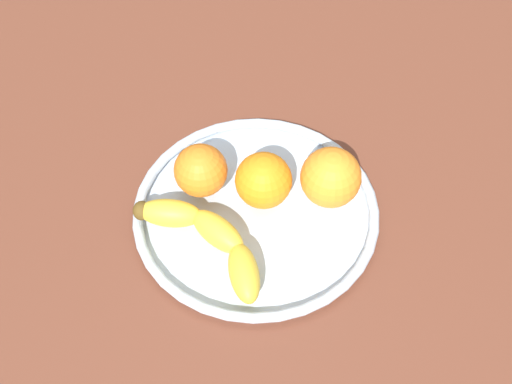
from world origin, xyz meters
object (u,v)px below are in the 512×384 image
fruit_bowl (256,212)px  banana (207,237)px  orange_front_right (263,180)px  orange_front_left (201,170)px  orange_center (331,177)px

fruit_bowl → banana: bearing=101.4°
orange_front_right → fruit_bowl: bearing=116.4°
orange_front_right → orange_front_left: 7.47cm
orange_front_left → orange_center: (-9.20, -11.96, 0.39)cm
orange_center → orange_front_right: bearing=59.4°
banana → orange_front_left: 8.46cm
fruit_bowl → orange_center: 9.81cm
banana → orange_front_left: (7.49, -3.60, 1.55)cm
orange_front_right → orange_center: size_ratio=0.93×
fruit_bowl → orange_center: bearing=-111.5°
fruit_bowl → orange_center: (-3.20, -8.14, 4.44)cm
fruit_bowl → banana: (-1.49, 7.41, 2.50)cm
fruit_bowl → orange_front_left: 8.18cm
fruit_bowl → orange_front_left: bearing=32.4°
fruit_bowl → orange_front_left: size_ratio=4.60×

